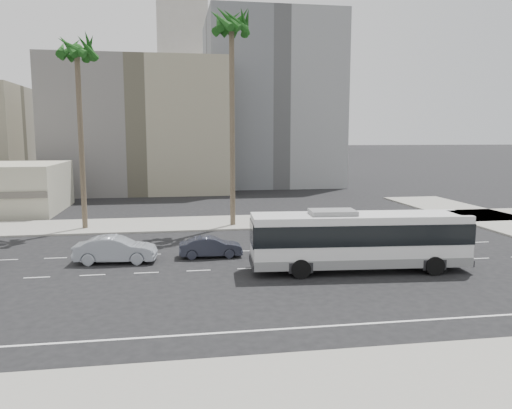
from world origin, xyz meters
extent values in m
plane|color=black|center=(0.00, 0.00, 0.00)|extent=(700.00, 700.00, 0.00)
cube|color=gray|center=(0.00, 15.50, 0.07)|extent=(120.00, 7.00, 0.15)
cube|color=gray|center=(0.00, -15.50, 0.07)|extent=(120.00, 7.00, 0.15)
cube|color=slate|center=(-12.00, 45.00, 9.00)|extent=(24.00, 18.00, 18.00)
cube|color=slate|center=(8.00, 52.00, 13.00)|extent=(20.00, 20.00, 26.00)
cube|color=beige|center=(-2.00, 250.00, 22.00)|extent=(42.00, 42.00, 44.00)
cube|color=beige|center=(-2.00, 250.00, 60.00)|extent=(26.00, 26.00, 32.00)
cube|color=slate|center=(45.00, 230.00, 35.00)|extent=(26.00, 26.00, 70.00)
cube|color=slate|center=(70.00, 260.00, 30.00)|extent=(22.00, 22.00, 60.00)
cube|color=silver|center=(3.31, -1.41, 1.95)|extent=(12.72, 3.67, 2.81)
cube|color=black|center=(3.31, -1.41, 2.33)|extent=(12.78, 3.74, 1.19)
cube|color=gray|center=(3.31, -1.41, 0.70)|extent=(12.74, 3.71, 0.54)
cube|color=gray|center=(1.69, -1.41, 3.46)|extent=(2.72, 1.92, 0.32)
cube|color=#262628|center=(9.26, -1.41, 3.19)|extent=(0.79, 1.99, 0.32)
cylinder|color=black|center=(7.31, -2.80, 0.54)|extent=(1.08, 0.32, 1.08)
cylinder|color=black|center=(7.31, -0.03, 0.54)|extent=(1.08, 0.32, 1.08)
cylinder|color=black|center=(-0.37, -2.80, 0.54)|extent=(1.08, 0.32, 1.08)
cylinder|color=black|center=(-0.37, -0.03, 0.54)|extent=(1.08, 0.32, 1.08)
imported|color=#272A36|center=(-5.06, 3.26, 0.67)|extent=(1.44, 4.09, 1.35)
imported|color=#959BA5|center=(-11.01, 2.80, 0.82)|extent=(2.17, 5.13, 1.65)
cylinder|color=brown|center=(-2.36, 13.98, 8.33)|extent=(0.46, 0.46, 16.67)
cylinder|color=brown|center=(-14.83, 14.49, 7.21)|extent=(0.45, 0.45, 14.43)
camera|label=1|loc=(-7.21, -28.60, 7.91)|focal=34.98mm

